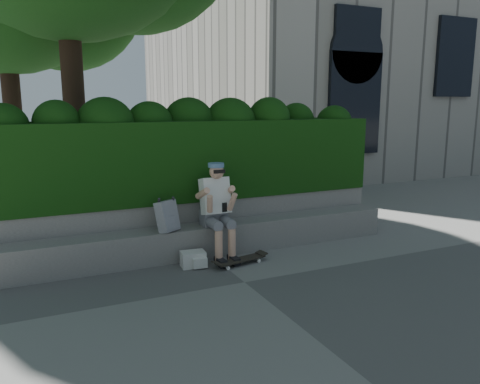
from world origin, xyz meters
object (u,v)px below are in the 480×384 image
person (217,207)px  skateboard (240,260)px  backpack_plaid (167,216)px  backpack_ground (193,259)px

person → skateboard: bearing=-69.8°
person → backpack_plaid: size_ratio=3.21×
skateboard → backpack_plaid: bearing=137.8°
person → backpack_plaid: bearing=173.5°
skateboard → person: bearing=99.3°
person → backpack_ground: bearing=-151.8°
backpack_ground → backpack_plaid: bearing=133.5°
skateboard → backpack_plaid: size_ratio=1.80×
person → backpack_plaid: person is taller
skateboard → backpack_ground: (-0.62, 0.20, 0.04)m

